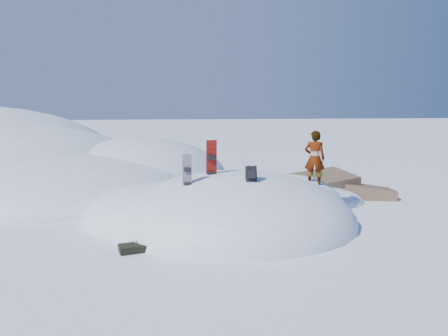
{
  "coord_description": "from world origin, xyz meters",
  "views": [
    {
      "loc": [
        -1.45,
        -12.07,
        3.61
      ],
      "look_at": [
        -0.29,
        0.3,
        1.59
      ],
      "focal_mm": 35.0,
      "sensor_mm": 36.0,
      "label": 1
    }
  ],
  "objects": [
    {
      "name": "snow_mound",
      "position": [
        -0.17,
        0.24,
        0.0
      ],
      "size": [
        8.0,
        6.0,
        3.0
      ],
      "color": "white",
      "rests_on": "ground"
    },
    {
      "name": "snowboard_red",
      "position": [
        -0.67,
        -0.0,
        1.65
      ],
      "size": [
        0.31,
        0.19,
        1.6
      ],
      "rotation": [
        0.0,
        0.0,
        0.13
      ],
      "color": "red",
      "rests_on": "snow_mound"
    },
    {
      "name": "rock_outcrop",
      "position": [
        3.72,
        3.01,
        0.01
      ],
      "size": [
        4.68,
        4.41,
        1.68
      ],
      "color": "brown",
      "rests_on": "ground"
    },
    {
      "name": "person",
      "position": [
        2.4,
        0.35,
        1.83
      ],
      "size": [
        0.7,
        0.57,
        1.65
      ],
      "primitive_type": "imported",
      "rotation": [
        0.0,
        0.0,
        2.81
      ],
      "color": "slate",
      "rests_on": "snow_mound"
    },
    {
      "name": "backpack",
      "position": [
        0.32,
        -0.85,
        1.6
      ],
      "size": [
        0.31,
        0.37,
        0.49
      ],
      "rotation": [
        0.0,
        0.0,
        -0.07
      ],
      "color": "black",
      "rests_on": "snow_mound"
    },
    {
      "name": "gear_pile",
      "position": [
        -2.64,
        -2.03,
        0.1
      ],
      "size": [
        0.82,
        0.63,
        0.21
      ],
      "rotation": [
        0.0,
        0.0,
        0.29
      ],
      "color": "black",
      "rests_on": "ground"
    },
    {
      "name": "ground",
      "position": [
        0.0,
        0.0,
        0.0
      ],
      "size": [
        120.0,
        120.0,
        0.0
      ],
      "primitive_type": "plane",
      "color": "white",
      "rests_on": "ground"
    },
    {
      "name": "snowboard_dark",
      "position": [
        -1.36,
        -0.71,
        1.49
      ],
      "size": [
        0.25,
        0.17,
        1.32
      ],
      "rotation": [
        0.0,
        0.0,
        -0.23
      ],
      "color": "black",
      "rests_on": "snow_mound"
    }
  ]
}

